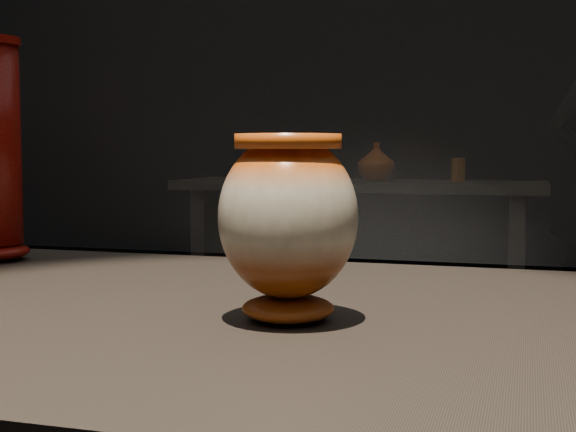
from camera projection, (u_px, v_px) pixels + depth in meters
The scene contains 5 objects.
main_vase at pixel (288, 219), 0.84m from camera, with size 0.15×0.15×0.20m.
back_shelf at pixel (357, 228), 4.42m from camera, with size 2.00×0.60×0.90m.
back_vase_left at pixel (285, 164), 4.52m from camera, with size 0.17×0.17×0.17m, color #885613.
back_vase_mid at pixel (376, 162), 4.36m from camera, with size 0.20×0.20×0.21m, color #79300A.
back_vase_right at pixel (458, 170), 4.23m from camera, with size 0.08×0.08×0.13m, color #885613.
Camera 1 is at (0.42, -0.85, 1.08)m, focal length 50.00 mm.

